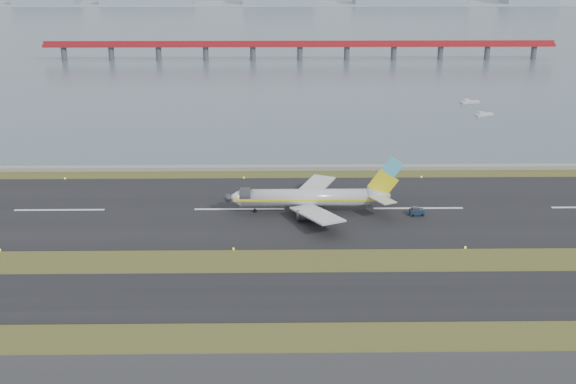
# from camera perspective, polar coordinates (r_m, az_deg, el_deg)

# --- Properties ---
(ground) EXTENTS (1000.00, 1000.00, 0.00)m
(ground) POSITION_cam_1_polar(r_m,az_deg,el_deg) (133.44, -4.50, -5.88)
(ground) COLOR #3E4B1A
(ground) RESTS_ON ground
(taxiway_strip) EXTENTS (1000.00, 18.00, 0.10)m
(taxiway_strip) POSITION_cam_1_polar(r_m,az_deg,el_deg) (122.66, -4.85, -8.21)
(taxiway_strip) COLOR black
(taxiway_strip) RESTS_ON ground
(runway_strip) EXTENTS (1000.00, 45.00, 0.10)m
(runway_strip) POSITION_cam_1_polar(r_m,az_deg,el_deg) (161.09, -3.86, -1.37)
(runway_strip) COLOR black
(runway_strip) RESTS_ON ground
(seawall) EXTENTS (1000.00, 2.50, 1.00)m
(seawall) POSITION_cam_1_polar(r_m,az_deg,el_deg) (189.34, -3.41, 1.91)
(seawall) COLOR gray
(seawall) RESTS_ON ground
(bay_water) EXTENTS (1400.00, 800.00, 1.30)m
(bay_water) POSITION_cam_1_polar(r_m,az_deg,el_deg) (583.58, -1.70, 13.47)
(bay_water) COLOR #475766
(bay_water) RESTS_ON ground
(red_pier) EXTENTS (260.00, 5.00, 10.20)m
(red_pier) POSITION_cam_1_polar(r_m,az_deg,el_deg) (374.18, 0.95, 11.50)
(red_pier) COLOR #A81C22
(red_pier) RESTS_ON ground
(airliner) EXTENTS (38.52, 32.89, 12.80)m
(airliner) POSITION_cam_1_polar(r_m,az_deg,el_deg) (157.91, 1.89, -0.45)
(airliner) COLOR silver
(airliner) RESTS_ON ground
(pushback_tug) EXTENTS (3.19, 2.07, 1.94)m
(pushback_tug) POSITION_cam_1_polar(r_m,az_deg,el_deg) (159.39, 10.11, -1.52)
(pushback_tug) COLOR #15263B
(pushback_tug) RESTS_ON ground
(workboat_near) EXTENTS (6.83, 4.49, 1.59)m
(workboat_near) POSITION_cam_1_polar(r_m,az_deg,el_deg) (258.69, 15.20, 5.94)
(workboat_near) COLOR silver
(workboat_near) RESTS_ON ground
(workboat_far) EXTENTS (7.42, 4.00, 1.72)m
(workboat_far) POSITION_cam_1_polar(r_m,az_deg,el_deg) (278.20, 14.15, 6.92)
(workboat_far) COLOR silver
(workboat_far) RESTS_ON ground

